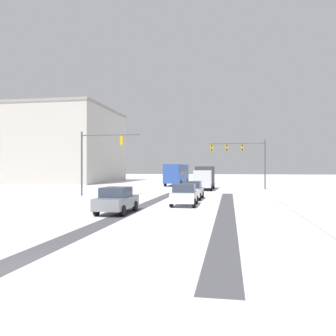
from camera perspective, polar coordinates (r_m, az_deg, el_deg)
The scene contains 12 objects.
ground_plane at distance 10.54m, azimuth -19.87°, elevation -15.35°, with size 300.00×300.00×0.00m, color white.
wheel_track_left_lane at distance 23.82m, azimuth -5.27°, elevation -6.73°, with size 1.10×30.81×0.01m, color #4C4C51.
wheel_track_right_lane at distance 22.98m, azimuth 9.60°, elevation -6.98°, with size 1.09×30.81×0.01m, color #4C4C51.
sidewalk_kerb_right at distance 22.40m, azimuth 25.82°, elevation -7.01°, with size 4.00×30.81×0.12m, color white.
traffic_signal_far_right at distance 46.88m, azimuth 12.13°, elevation 2.48°, with size 7.45×0.39×6.50m.
traffic_signal_near_left at distance 35.36m, azimuth -11.60°, elevation 2.65°, with size 6.16×0.38×6.50m.
car_silver_lead at distance 30.95m, azimuth 4.01°, elevation -3.68°, with size 1.87×4.12×1.62m.
car_white_second at distance 25.69m, azimuth 2.74°, elevation -4.42°, with size 1.91×4.14×1.62m.
car_grey_third at distance 21.58m, azimuth -8.51°, elevation -5.26°, with size 1.87×4.12×1.62m.
bus_oncoming at distance 56.50m, azimuth 1.48°, elevation -0.83°, with size 2.75×11.02×3.38m.
box_truck_delivery at distance 44.99m, azimuth 6.08°, elevation -1.50°, with size 2.36×7.42×3.02m.
office_building_far_left_block at distance 71.28m, azimuth -16.93°, elevation 3.54°, with size 19.39×21.71×14.42m.
Camera 1 is at (5.09, -8.80, 2.79)m, focal length 36.83 mm.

